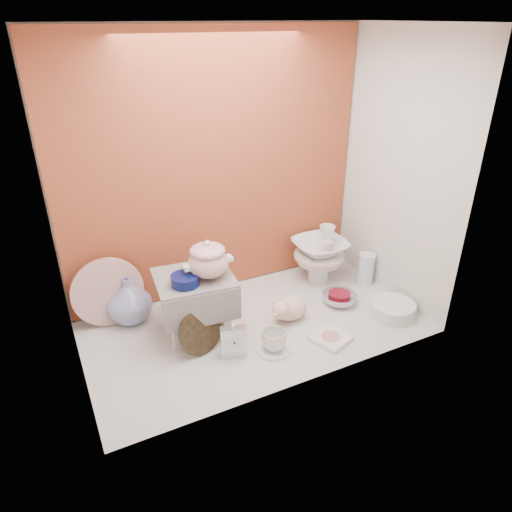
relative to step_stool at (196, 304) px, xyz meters
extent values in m
plane|color=silver|center=(0.29, -0.10, -0.17)|extent=(1.80, 1.80, 0.00)
cube|color=#B13B2C|center=(0.29, 0.40, 0.58)|extent=(1.80, 0.06, 1.50)
cube|color=silver|center=(-0.61, -0.10, 0.58)|extent=(0.06, 1.00, 1.50)
cube|color=silver|center=(1.19, -0.10, 0.58)|extent=(0.06, 1.00, 1.50)
cube|color=white|center=(0.29, -0.10, 1.33)|extent=(1.80, 1.00, 0.06)
cylinder|color=#09124A|center=(-0.06, -0.06, 0.19)|extent=(0.16, 0.16, 0.05)
imported|color=white|center=(-0.30, 0.26, -0.04)|extent=(0.32, 0.32, 0.26)
cube|color=silver|center=(0.09, -0.29, -0.07)|extent=(0.14, 0.08, 0.19)
ellipsoid|color=beige|center=(0.50, -0.14, -0.09)|extent=(0.25, 0.17, 0.15)
cylinder|color=white|center=(0.29, -0.34, -0.16)|extent=(0.19, 0.19, 0.01)
imported|color=white|center=(0.29, -0.34, -0.10)|extent=(0.13, 0.13, 0.10)
cube|color=white|center=(0.60, -0.40, -0.16)|extent=(0.23, 0.23, 0.02)
cylinder|color=white|center=(1.05, -0.35, -0.13)|extent=(0.29, 0.29, 0.07)
imported|color=silver|center=(0.85, -0.12, -0.14)|extent=(0.21, 0.21, 0.06)
cylinder|color=silver|center=(1.13, 0.00, -0.07)|extent=(0.13, 0.13, 0.20)
camera|label=1|loc=(-0.65, -2.01, 1.36)|focal=32.95mm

